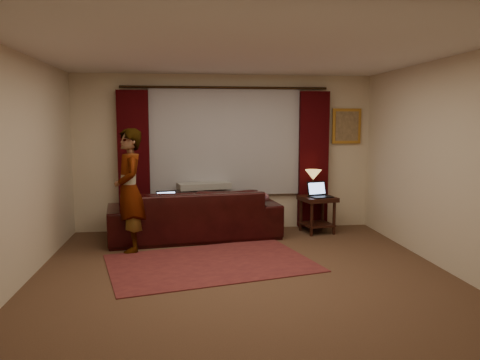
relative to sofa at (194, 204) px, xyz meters
name	(u,v)px	position (x,y,z in m)	size (l,w,h in m)	color
floor	(244,276)	(0.54, -1.92, -0.54)	(5.00, 5.00, 0.01)	brown
ceiling	(244,52)	(0.54, -1.92, 2.07)	(5.00, 5.00, 0.02)	silver
wall_back	(225,153)	(0.54, 0.58, 0.77)	(5.00, 0.02, 2.60)	beige
wall_front	(293,205)	(0.54, -4.42, 0.77)	(5.00, 0.02, 2.60)	beige
wall_left	(18,170)	(-1.96, -1.92, 0.77)	(0.02, 5.00, 2.60)	beige
wall_right	(446,165)	(3.04, -1.92, 0.77)	(0.02, 5.00, 2.60)	beige
sheer_curtain	(225,141)	(0.54, 0.52, 0.97)	(2.50, 0.05, 1.80)	#A3A2AA
drape_left	(134,162)	(-0.96, 0.47, 0.65)	(0.50, 0.14, 2.30)	black
drape_right	(313,160)	(2.04, 0.47, 0.65)	(0.50, 0.14, 2.30)	black
curtain_rod	(225,88)	(0.54, 0.47, 1.85)	(0.04, 0.04, 3.40)	black
picture_frame	(346,126)	(2.64, 0.55, 1.22)	(0.50, 0.04, 0.60)	#B37E2D
sofa	(194,204)	(0.00, 0.00, 0.00)	(2.64, 1.14, 1.07)	black
throw_blanket	(204,169)	(0.17, 0.33, 0.53)	(0.85, 0.34, 0.10)	gray
clothing_pile	(254,198)	(0.94, -0.09, 0.10)	(0.48, 0.37, 0.20)	brown
laptop_sofa	(168,200)	(-0.41, -0.19, 0.11)	(0.31, 0.34, 0.23)	black
area_rug	(211,263)	(0.18, -1.40, -0.53)	(2.56, 1.70, 0.01)	maroon
end_table	(317,215)	(2.02, 0.10, -0.23)	(0.52, 0.52, 0.60)	black
tiffany_lamp	(313,183)	(1.96, 0.17, 0.29)	(0.27, 0.27, 0.43)	olive
laptop_table	(321,190)	(2.05, 0.02, 0.20)	(0.34, 0.37, 0.25)	black
person	(129,191)	(-0.91, -0.67, 0.33)	(0.51, 0.51, 1.73)	gray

